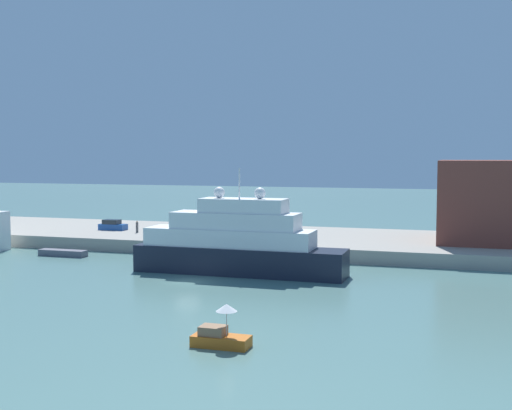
% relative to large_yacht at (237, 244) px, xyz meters
% --- Properties ---
extents(ground, '(400.00, 400.00, 0.00)m').
position_rel_large_yacht_xyz_m(ground, '(-3.17, -6.04, -3.29)').
color(ground, slate).
extents(quay_dock, '(110.00, 23.74, 1.72)m').
position_rel_large_yacht_xyz_m(quay_dock, '(-3.17, 21.83, -2.43)').
color(quay_dock, gray).
rests_on(quay_dock, ground).
extents(large_yacht, '(23.32, 4.72, 11.53)m').
position_rel_large_yacht_xyz_m(large_yacht, '(0.00, 0.00, 0.00)').
color(large_yacht, black).
rests_on(large_yacht, ground).
extents(small_motorboat, '(3.92, 1.66, 2.96)m').
position_rel_large_yacht_xyz_m(small_motorboat, '(8.11, -26.24, -2.44)').
color(small_motorboat, '#C66019').
rests_on(small_motorboat, ground).
extents(work_barge, '(6.42, 1.56, 0.81)m').
position_rel_large_yacht_xyz_m(work_barge, '(-25.39, 5.00, -2.88)').
color(work_barge, '#595966').
rests_on(work_barge, ground).
extents(harbor_building, '(16.18, 14.37, 10.53)m').
position_rel_large_yacht_xyz_m(harbor_building, '(28.36, 23.32, 3.70)').
color(harbor_building, brown).
rests_on(harbor_building, quay_dock).
extents(parked_car, '(4.10, 1.79, 1.55)m').
position_rel_large_yacht_xyz_m(parked_car, '(-26.82, 19.97, -0.90)').
color(parked_car, '#1E4C99').
rests_on(parked_car, quay_dock).
extents(person_figure, '(0.36, 0.36, 1.71)m').
position_rel_large_yacht_xyz_m(person_figure, '(-21.71, 18.06, -0.77)').
color(person_figure, '#4C4C4C').
rests_on(person_figure, quay_dock).
extents(mooring_bollard, '(0.52, 0.52, 0.75)m').
position_rel_large_yacht_xyz_m(mooring_bollard, '(-2.68, 11.22, -1.19)').
color(mooring_bollard, black).
rests_on(mooring_bollard, quay_dock).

